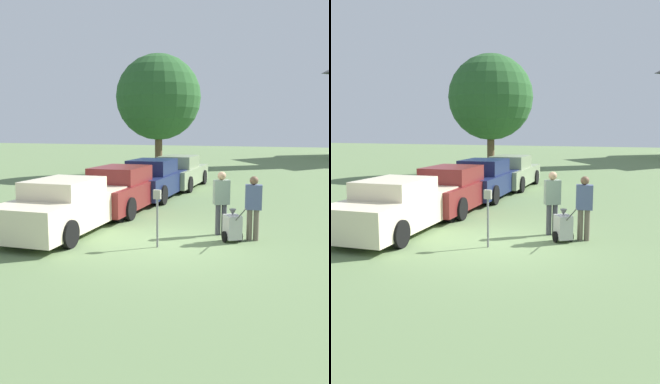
{
  "view_description": "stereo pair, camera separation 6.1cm",
  "coord_description": "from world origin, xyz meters",
  "views": [
    {
      "loc": [
        3.6,
        -9.74,
        2.84
      ],
      "look_at": [
        -0.55,
        1.26,
        1.1
      ],
      "focal_mm": 40.0,
      "sensor_mm": 36.0,
      "label": 1
    },
    {
      "loc": [
        3.66,
        -9.72,
        2.84
      ],
      "look_at": [
        -0.55,
        1.26,
        1.1
      ],
      "focal_mm": 40.0,
      "sensor_mm": 36.0,
      "label": 2
    }
  ],
  "objects": [
    {
      "name": "person_supervisor",
      "position": [
        1.94,
        1.08,
        0.94
      ],
      "size": [
        0.45,
        0.29,
        1.66
      ],
      "rotation": [
        0.0,
        0.0,
        3.31
      ],
      "color": "#665B4C",
      "rests_on": "ground_plane"
    },
    {
      "name": "parking_meter",
      "position": [
        -0.11,
        -0.4,
        0.98
      ],
      "size": [
        0.18,
        0.09,
        1.4
      ],
      "color": "slate",
      "rests_on": "ground_plane"
    },
    {
      "name": "parked_car_maroon",
      "position": [
        -3.03,
        3.65,
        0.72
      ],
      "size": [
        2.19,
        5.18,
        1.55
      ],
      "rotation": [
        0.0,
        0.0,
        0.06
      ],
      "color": "maroon",
      "rests_on": "ground_plane"
    },
    {
      "name": "parked_car_cream",
      "position": [
        -3.03,
        0.22,
        0.7
      ],
      "size": [
        2.17,
        4.98,
        1.49
      ],
      "rotation": [
        0.0,
        0.0,
        0.06
      ],
      "color": "beige",
      "rests_on": "ground_plane"
    },
    {
      "name": "person_worker",
      "position": [
        1.04,
        1.38,
        0.98
      ],
      "size": [
        0.47,
        0.4,
        1.72
      ],
      "rotation": [
        0.0,
        0.0,
        3.65
      ],
      "color": "#3F3F47",
      "rests_on": "ground_plane"
    },
    {
      "name": "equipment_cart",
      "position": [
        1.48,
        0.74,
        0.39
      ],
      "size": [
        0.72,
        0.92,
        1.0
      ],
      "rotation": [
        0.0,
        0.0,
        0.61
      ],
      "color": "#B2B2AD",
      "rests_on": "ground_plane"
    },
    {
      "name": "shade_tree",
      "position": [
        -5.88,
        14.36,
        4.68
      ],
      "size": [
        5.03,
        5.03,
        7.21
      ],
      "color": "brown",
      "rests_on": "ground_plane"
    },
    {
      "name": "parked_car_sage",
      "position": [
        -3.03,
        9.9,
        0.72
      ],
      "size": [
        2.16,
        5.07,
        1.56
      ],
      "rotation": [
        0.0,
        0.0,
        0.06
      ],
      "color": "gray",
      "rests_on": "ground_plane"
    },
    {
      "name": "ground_plane",
      "position": [
        0.0,
        0.0,
        0.0
      ],
      "size": [
        120.0,
        120.0,
        0.0
      ],
      "primitive_type": "plane",
      "color": "#607A4C"
    },
    {
      "name": "parked_car_navy",
      "position": [
        -3.03,
        6.54,
        0.74
      ],
      "size": [
        2.17,
        5.04,
        1.6
      ],
      "rotation": [
        0.0,
        0.0,
        0.06
      ],
      "color": "#19234C",
      "rests_on": "ground_plane"
    }
  ]
}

